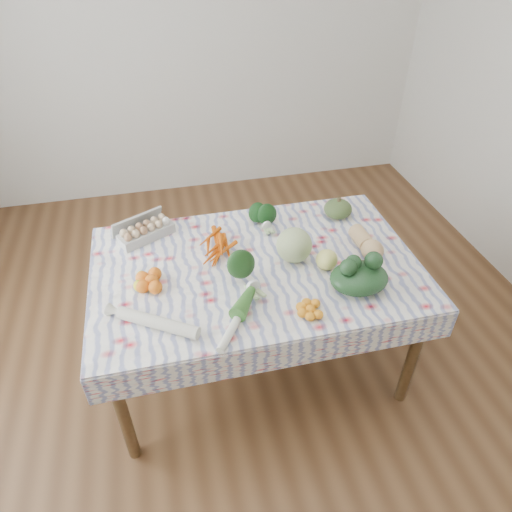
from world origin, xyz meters
TOP-DOWN VIEW (x-y plane):
  - ground at (0.00, 0.00)m, footprint 4.50×4.50m
  - wall_back at (0.00, 2.25)m, footprint 4.00×0.04m
  - dining_table at (0.00, 0.00)m, footprint 1.60×1.00m
  - tablecloth at (0.00, 0.00)m, footprint 1.66×1.06m
  - egg_carton at (-0.53, 0.37)m, footprint 0.33×0.25m
  - carrot_bunch at (-0.17, 0.16)m, footprint 0.31×0.30m
  - kale_bunch at (0.12, 0.33)m, footprint 0.16×0.14m
  - kabocha_squash at (0.57, 0.33)m, footprint 0.20×0.20m
  - cabbage at (0.20, 0.00)m, footprint 0.19×0.19m
  - butternut_squash at (0.60, -0.01)m, footprint 0.13×0.25m
  - orange_cluster at (-0.53, -0.04)m, footprint 0.22×0.22m
  - broccoli at (-0.07, -0.15)m, footprint 0.20×0.20m
  - mandarin_cluster at (0.16, -0.39)m, footprint 0.17×0.17m
  - grapefruit at (0.34, -0.11)m, footprint 0.13×0.13m
  - spinach_bag at (0.44, -0.28)m, footprint 0.31×0.26m
  - daikon at (-0.51, -0.32)m, footprint 0.37×0.27m
  - leek at (-0.18, -0.38)m, footprint 0.23×0.33m

SIDE VIEW (x-z plane):
  - ground at x=0.00m, z-range 0.00..0.00m
  - dining_table at x=0.00m, z-range 0.30..1.05m
  - tablecloth at x=0.00m, z-range 0.75..0.76m
  - leek at x=-0.18m, z-range 0.76..0.80m
  - carrot_bunch at x=-0.17m, z-range 0.76..0.81m
  - mandarin_cluster at x=0.16m, z-range 0.76..0.81m
  - daikon at x=-0.51m, z-range 0.76..0.82m
  - orange_cluster at x=-0.53m, z-range 0.76..0.83m
  - egg_carton at x=-0.53m, z-range 0.76..0.84m
  - kabocha_squash at x=0.57m, z-range 0.76..0.87m
  - grapefruit at x=0.34m, z-range 0.76..0.87m
  - butternut_squash at x=0.60m, z-range 0.76..0.88m
  - broccoli at x=-0.07m, z-range 0.76..0.89m
  - spinach_bag at x=0.44m, z-range 0.76..0.89m
  - kale_bunch at x=0.12m, z-range 0.76..0.89m
  - cabbage at x=0.20m, z-range 0.76..0.95m
  - wall_back at x=0.00m, z-range 0.00..2.80m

